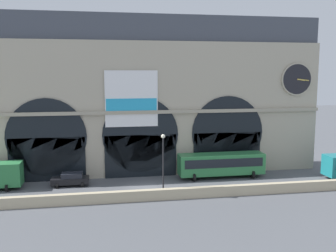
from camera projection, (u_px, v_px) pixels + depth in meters
ground_plane at (146, 188)px, 44.40m from camera, size 200.00×200.00×0.00m
quay_parapet_wall at (150, 195)px, 40.01m from camera, size 90.00×0.70×1.15m
station_building at (139, 98)px, 50.06m from camera, size 48.56×4.90×20.68m
car_midwest at (71, 179)px, 45.20m from camera, size 4.40×2.22×1.55m
bus_mideast at (221, 164)px, 48.62m from camera, size 11.00×3.25×3.10m
street_lamp_quayside at (163, 157)px, 40.52m from camera, size 0.44×0.44×6.90m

